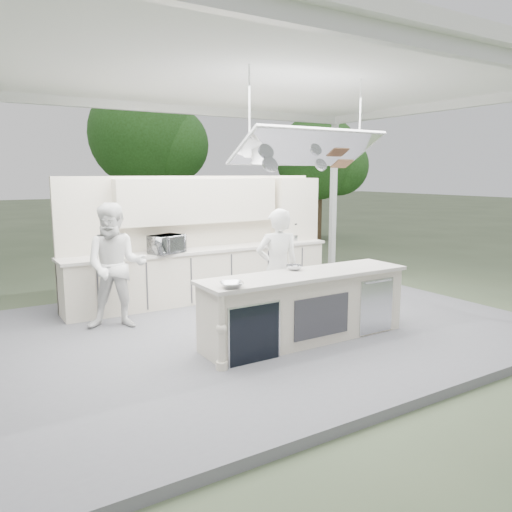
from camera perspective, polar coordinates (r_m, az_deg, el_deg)
ground at (r=7.74m, az=0.31°, el=-8.75°), size 90.00×90.00×0.00m
stage_deck at (r=7.72m, az=0.31°, el=-8.33°), size 8.00×6.00×0.12m
tent at (r=7.46m, az=0.41°, el=19.43°), size 8.20×6.20×3.86m
demo_island at (r=6.95m, az=5.59°, el=-5.80°), size 3.10×0.79×0.95m
back_counter at (r=9.20m, az=-5.98°, el=-2.01°), size 5.08×0.72×0.95m
back_wall_unit at (r=9.45m, az=-4.22°, el=4.30°), size 5.05×0.48×2.25m
tree_cluster at (r=16.46m, az=-18.98°, el=11.96°), size 19.55×9.40×5.85m
head_chef at (r=7.41m, az=2.48°, el=-1.46°), size 0.75×0.60×1.79m
sous_chef at (r=7.66m, az=-15.73°, el=-1.13°), size 1.12×1.01×1.88m
toaster_oven at (r=8.61m, az=-10.16°, el=1.34°), size 0.67×0.57×0.31m
bowl_large at (r=5.95m, az=-2.79°, el=-3.31°), size 0.35×0.35×0.07m
bowl_small at (r=7.04m, az=4.38°, el=-1.32°), size 0.30×0.30×0.07m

